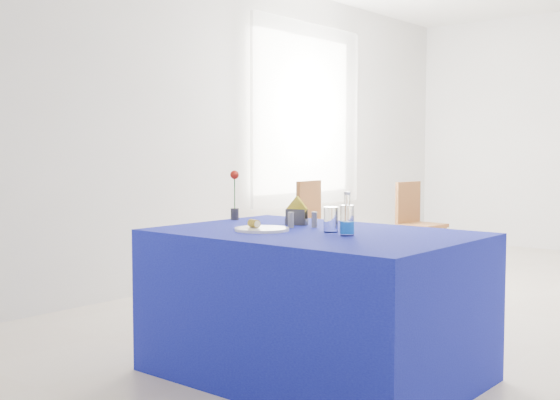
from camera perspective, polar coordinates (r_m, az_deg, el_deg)
The scene contains 15 objects.
floor at distance 5.47m, azimuth 17.54°, elevation -8.58°, with size 7.00×7.00×0.00m, color beige.
room_shell at distance 5.38m, azimuth 17.94°, elevation 9.93°, with size 7.00×7.00×7.00m.
window_pane at distance 7.30m, azimuth 1.89°, elevation 6.95°, with size 0.04×1.50×1.60m, color white.
curtain at distance 7.25m, azimuth 2.34°, elevation 6.96°, with size 0.04×1.75×1.85m, color white.
plate at distance 3.66m, azimuth -1.48°, elevation -2.39°, with size 0.29×0.29×0.01m, color white.
drinking_glass at distance 3.60m, azimuth 4.16°, elevation -1.59°, with size 0.07×0.07×0.13m, color white.
salt_shaker at distance 3.79m, azimuth 0.89°, elevation -1.63°, with size 0.03×0.03×0.09m, color gray.
pepper_shaker at distance 3.81m, azimuth 2.81°, elevation -1.61°, with size 0.03×0.03×0.09m, color slate.
blue_table at distance 3.70m, azimuth 2.81°, elevation -8.42°, with size 1.60×1.10×0.76m.
water_bottle at distance 3.46m, azimuth 5.48°, elevation -1.73°, with size 0.07×0.07×0.21m.
napkin_holder at distance 3.94m, azimuth 1.36°, elevation -1.33°, with size 0.15×0.09×0.16m.
rose_vase at distance 4.23m, azimuth -3.71°, elevation 0.37°, with size 0.05×0.05×0.30m.
chair_win_a at distance 6.29m, azimuth 3.17°, elevation -1.94°, with size 0.46×0.46×0.91m.
chair_win_b at distance 7.24m, azimuth 10.96°, elevation -1.43°, with size 0.43×0.43×0.86m.
banana_pieces at distance 3.67m, azimuth -2.12°, elevation -1.92°, with size 0.08×0.06×0.04m.
Camera 1 is at (1.99, -4.96, 1.17)m, focal length 45.00 mm.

